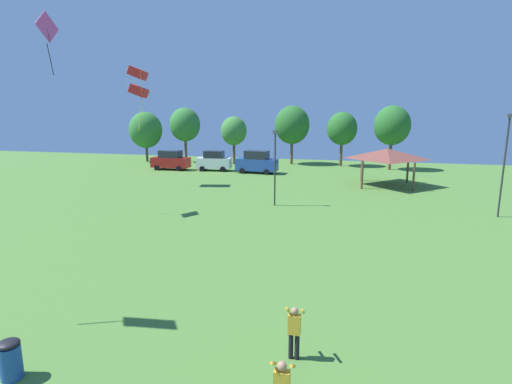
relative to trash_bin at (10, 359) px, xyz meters
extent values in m
cylinder|color=#1E4793|center=(0.00, 0.00, -0.10)|extent=(0.56, 0.56, 0.95)
ellipsoid|color=black|center=(0.00, 0.00, 0.45)|extent=(0.57, 0.57, 0.20)
cube|color=gold|center=(7.35, 0.10, 0.55)|extent=(0.36, 0.20, 0.61)
sphere|color=#A87A5B|center=(7.35, 0.10, 0.97)|extent=(0.22, 0.22, 0.22)
cylinder|color=gold|center=(7.13, 0.20, 0.94)|extent=(0.08, 0.49, 0.38)
cylinder|color=gold|center=(7.57, 0.20, 0.94)|extent=(0.08, 0.49, 0.38)
cylinder|color=black|center=(7.14, 2.71, -0.18)|extent=(0.14, 0.14, 0.79)
cylinder|color=black|center=(7.32, 2.71, -0.18)|extent=(0.14, 0.14, 0.79)
cube|color=gold|center=(7.23, 2.71, 0.51)|extent=(0.36, 0.20, 0.59)
sphere|color=#A87A5B|center=(7.23, 2.71, 0.92)|extent=(0.21, 0.21, 0.21)
cylinder|color=gold|center=(7.01, 2.81, 0.89)|extent=(0.08, 0.48, 0.37)
cylinder|color=gold|center=(7.45, 2.81, 0.89)|extent=(0.08, 0.48, 0.37)
cube|color=red|center=(-11.17, 26.72, 9.95)|extent=(1.91, 1.76, 1.27)
cube|color=red|center=(-11.17, 26.72, 8.37)|extent=(1.91, 1.76, 1.27)
cylinder|color=yellow|center=(-11.86, 26.04, 9.16)|extent=(0.02, 0.02, 2.38)
cylinder|color=yellow|center=(-10.49, 26.04, 9.16)|extent=(0.02, 0.02, 2.38)
cylinder|color=yellow|center=(-11.86, 27.40, 9.16)|extent=(0.02, 0.02, 2.38)
cylinder|color=yellow|center=(-10.49, 27.40, 9.16)|extent=(0.02, 0.02, 2.38)
cylinder|color=yellow|center=(-11.17, 26.72, 6.27)|extent=(0.49, 0.16, 3.18)
cube|color=#E54C93|center=(-11.02, 15.54, 11.86)|extent=(0.17, 2.00, 2.00)
cylinder|color=black|center=(-11.02, 15.52, 11.86)|extent=(0.21, 0.03, 1.81)
cylinder|color=black|center=(-11.02, 15.54, 9.84)|extent=(0.33, 0.06, 2.01)
cube|color=maroon|center=(-13.42, 37.22, 0.35)|extent=(4.66, 1.82, 1.21)
cube|color=#1E232D|center=(-13.42, 37.22, 1.39)|extent=(2.57, 1.66, 0.85)
cylinder|color=black|center=(-11.97, 36.34, -0.25)|extent=(0.64, 0.23, 0.64)
cylinder|color=black|center=(-11.98, 38.12, -0.25)|extent=(0.64, 0.23, 0.64)
cylinder|color=black|center=(-14.85, 36.31, -0.25)|extent=(0.64, 0.23, 0.64)
cylinder|color=black|center=(-14.86, 38.09, -0.25)|extent=(0.64, 0.23, 0.64)
cube|color=silver|center=(-7.93, 37.76, 0.37)|extent=(4.22, 2.05, 1.25)
cube|color=#1E232D|center=(-7.93, 37.76, 1.43)|extent=(2.38, 1.75, 0.87)
cylinder|color=black|center=(-6.60, 37.02, -0.25)|extent=(0.66, 0.27, 0.64)
cylinder|color=black|center=(-6.74, 38.72, -0.25)|extent=(0.66, 0.27, 0.64)
cylinder|color=black|center=(-9.13, 36.80, -0.25)|extent=(0.66, 0.27, 0.64)
cylinder|color=black|center=(-9.27, 38.50, -0.25)|extent=(0.66, 0.27, 0.64)
cube|color=#234299|center=(-2.45, 37.15, 0.43)|extent=(4.91, 2.24, 1.36)
cube|color=#1E232D|center=(-2.45, 37.15, 1.58)|extent=(2.76, 1.91, 0.95)
cylinder|color=black|center=(-1.06, 36.11, -0.25)|extent=(0.66, 0.27, 0.64)
cylinder|color=black|center=(-0.90, 37.94, -0.25)|extent=(0.66, 0.27, 0.64)
cylinder|color=black|center=(-4.01, 36.36, -0.25)|extent=(0.66, 0.27, 0.64)
cylinder|color=black|center=(-3.85, 38.19, -0.25)|extent=(0.66, 0.27, 0.64)
cylinder|color=brown|center=(9.37, 30.12, 0.73)|extent=(0.20, 0.20, 2.60)
cylinder|color=brown|center=(13.86, 30.12, 0.73)|extent=(0.20, 0.20, 2.60)
cylinder|color=brown|center=(9.37, 34.69, 0.73)|extent=(0.20, 0.20, 2.60)
cylinder|color=brown|center=(13.86, 34.69, 0.73)|extent=(0.20, 0.20, 2.60)
pyramid|color=brown|center=(11.61, 32.41, 2.53)|extent=(5.81, 5.92, 1.00)
cylinder|color=#2D2D33|center=(2.84, 21.55, 2.16)|extent=(0.12, 0.12, 5.47)
cube|color=#4C4C51|center=(2.84, 21.55, 5.02)|extent=(0.36, 0.20, 0.24)
cylinder|color=#2D2D33|center=(18.32, 21.93, 2.77)|extent=(0.12, 0.12, 6.69)
cube|color=#4C4C51|center=(18.32, 21.93, 6.23)|extent=(0.36, 0.20, 0.24)
cylinder|color=brown|center=(-20.44, 44.02, 0.81)|extent=(0.36, 0.36, 2.77)
ellipsoid|color=#337533|center=(-20.44, 44.02, 3.93)|extent=(4.62, 4.62, 5.08)
cylinder|color=brown|center=(-14.82, 45.01, 1.26)|extent=(0.36, 0.36, 3.67)
ellipsoid|color=#337533|center=(-14.82, 45.01, 4.70)|extent=(4.27, 4.27, 4.70)
cylinder|color=brown|center=(-7.43, 44.30, 1.03)|extent=(0.36, 0.36, 3.20)
ellipsoid|color=#3D7F38|center=(-7.43, 44.30, 3.94)|extent=(3.49, 3.49, 3.84)
cylinder|color=brown|center=(0.17, 46.35, 1.20)|extent=(0.36, 0.36, 3.55)
ellipsoid|color=#286628|center=(0.17, 46.35, 4.72)|extent=(4.66, 4.66, 5.13)
cylinder|color=brown|center=(6.81, 45.89, 1.15)|extent=(0.36, 0.36, 3.45)
ellipsoid|color=#286628|center=(6.81, 45.89, 4.33)|extent=(3.88, 3.88, 4.27)
cylinder|color=brown|center=(12.82, 43.95, 1.32)|extent=(0.36, 0.36, 3.79)
ellipsoid|color=#286628|center=(12.82, 43.95, 4.85)|extent=(4.35, 4.35, 4.79)
camera|label=1|loc=(8.70, -7.67, 6.49)|focal=28.00mm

